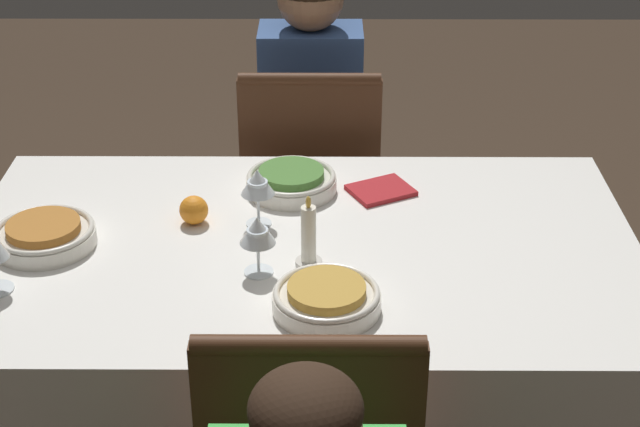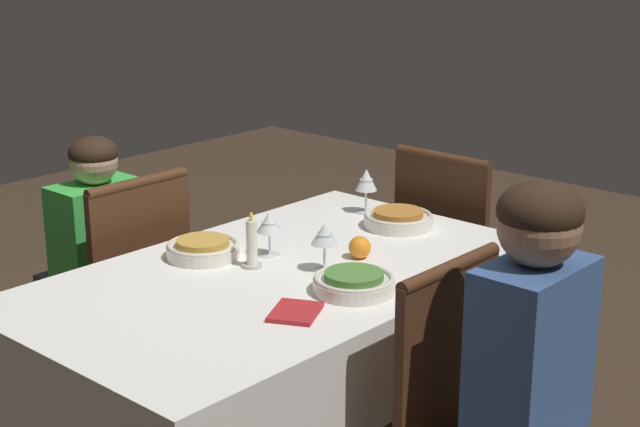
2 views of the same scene
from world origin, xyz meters
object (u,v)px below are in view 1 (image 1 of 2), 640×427
wine_glass_south (258,184)px  napkin_red_folded (381,190)px  bowl_east (44,234)px  wine_glass_north (257,232)px  orange_fruit (194,210)px  dining_table (300,280)px  chair_south (311,191)px  bowl_south (291,181)px  person_adult_denim (311,123)px  bowl_north (327,298)px  candle_centerpiece (309,239)px

wine_glass_south → napkin_red_folded: wine_glass_south is taller
bowl_east → napkin_red_folded: (-0.76, -0.26, -0.02)m
wine_glass_north → orange_fruit: wine_glass_north is taller
dining_table → wine_glass_north: (0.08, 0.12, 0.19)m
bowl_east → orange_fruit: size_ratio=3.36×
dining_table → wine_glass_north: wine_glass_north is taller
orange_fruit → chair_south: bearing=-112.7°
wine_glass_north → bowl_south: bearing=-98.7°
person_adult_denim → orange_fruit: (0.26, 0.78, 0.12)m
bowl_north → wine_glass_north: bearing=-43.3°
dining_table → wine_glass_north: size_ratio=11.23×
bowl_north → napkin_red_folded: size_ratio=1.21×
bowl_east → bowl_north: bearing=158.4°
bowl_north → candle_centerpiece: (0.04, -0.17, 0.04)m
bowl_north → orange_fruit: size_ratio=3.25×
bowl_south → bowl_east: same height
chair_south → person_adult_denim: 0.22m
bowl_east → napkin_red_folded: bearing=-161.4°
dining_table → wine_glass_south: 0.24m
chair_south → wine_glass_south: size_ratio=6.65×
bowl_south → bowl_north: bearing=99.5°
chair_south → person_adult_denim: person_adult_denim is taller
bowl_south → orange_fruit: (0.22, 0.16, 0.01)m
wine_glass_south → wine_glass_north: size_ratio=1.04×
chair_south → candle_centerpiece: 0.86m
napkin_red_folded → bowl_east: bearing=18.6°
chair_south → person_adult_denim: (0.00, -0.16, 0.15)m
person_adult_denim → wine_glass_south: size_ratio=8.34×
bowl_south → bowl_east: 0.60m
chair_south → bowl_east: (0.58, 0.72, 0.27)m
bowl_south → orange_fruit: orange_fruit is taller
person_adult_denim → wine_glass_south: 0.82m
bowl_north → bowl_east: (0.62, -0.25, -0.00)m
dining_table → bowl_east: size_ratio=6.73×
person_adult_denim → candle_centerpiece: person_adult_denim is taller
orange_fruit → napkin_red_folded: (-0.44, -0.15, -0.03)m
person_adult_denim → orange_fruit: person_adult_denim is taller
dining_table → chair_south: chair_south is taller
bowl_south → napkin_red_folded: 0.22m
wine_glass_south → bowl_east: (0.47, 0.10, -0.08)m
wine_glass_north → bowl_north: bearing=136.7°
bowl_east → orange_fruit: 0.34m
bowl_north → candle_centerpiece: size_ratio=1.32×
bowl_east → napkin_red_folded: bowl_east is taller
dining_table → wine_glass_south: wine_glass_south is taller
bowl_south → wine_glass_south: 0.20m
napkin_red_folded → candle_centerpiece: bearing=62.8°
orange_fruit → wine_glass_south: bearing=177.3°
wine_glass_south → bowl_east: 0.48m
dining_table → person_adult_denim: person_adult_denim is taller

